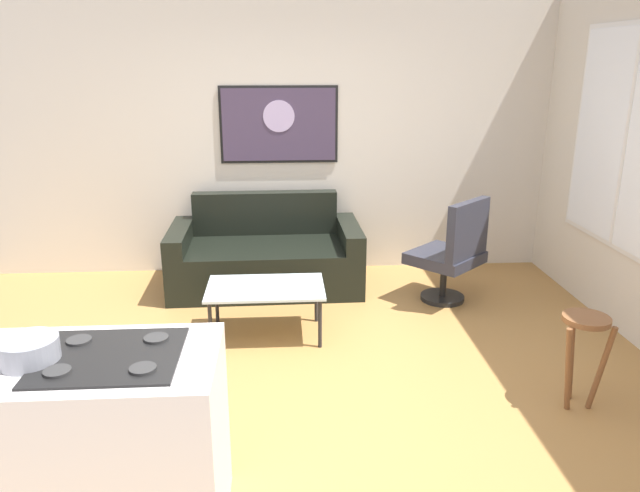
{
  "coord_description": "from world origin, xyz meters",
  "views": [
    {
      "loc": [
        -0.1,
        -3.66,
        2.12
      ],
      "look_at": [
        0.2,
        0.9,
        0.7
      ],
      "focal_mm": 33.98,
      "sensor_mm": 36.0,
      "label": 1
    }
  ],
  "objects_px": {
    "coffee_table": "(266,291)",
    "armchair": "(453,252)",
    "mixing_bowl": "(29,351)",
    "wall_painting": "(279,125)",
    "bar_stool": "(584,339)",
    "couch": "(266,258)"
  },
  "relations": [
    {
      "from": "wall_painting",
      "to": "coffee_table",
      "type": "bearing_deg",
      "value": -94.55
    },
    {
      "from": "coffee_table",
      "to": "mixing_bowl",
      "type": "xyz_separation_m",
      "value": [
        -0.93,
        -2.08,
        0.57
      ]
    },
    {
      "from": "mixing_bowl",
      "to": "wall_painting",
      "type": "height_order",
      "value": "wall_painting"
    },
    {
      "from": "coffee_table",
      "to": "armchair",
      "type": "height_order",
      "value": "armchair"
    },
    {
      "from": "armchair",
      "to": "bar_stool",
      "type": "distance_m",
      "value": 1.77
    },
    {
      "from": "coffee_table",
      "to": "wall_painting",
      "type": "xyz_separation_m",
      "value": [
        0.13,
        1.6,
        1.12
      ]
    },
    {
      "from": "bar_stool",
      "to": "coffee_table",
      "type": "bearing_deg",
      "value": 149.85
    },
    {
      "from": "couch",
      "to": "bar_stool",
      "type": "height_order",
      "value": "couch"
    },
    {
      "from": "bar_stool",
      "to": "mixing_bowl",
      "type": "height_order",
      "value": "mixing_bowl"
    },
    {
      "from": "bar_stool",
      "to": "wall_painting",
      "type": "height_order",
      "value": "wall_painting"
    },
    {
      "from": "armchair",
      "to": "mixing_bowl",
      "type": "bearing_deg",
      "value": -134.1
    },
    {
      "from": "couch",
      "to": "coffee_table",
      "type": "bearing_deg",
      "value": -88.86
    },
    {
      "from": "coffee_table",
      "to": "mixing_bowl",
      "type": "bearing_deg",
      "value": -114.14
    },
    {
      "from": "bar_stool",
      "to": "armchair",
      "type": "bearing_deg",
      "value": 101.0
    },
    {
      "from": "armchair",
      "to": "wall_painting",
      "type": "xyz_separation_m",
      "value": [
        -1.52,
        1.02,
        1.02
      ]
    },
    {
      "from": "couch",
      "to": "armchair",
      "type": "relative_size",
      "value": 1.88
    },
    {
      "from": "bar_stool",
      "to": "mixing_bowl",
      "type": "xyz_separation_m",
      "value": [
        -2.92,
        -0.92,
        0.49
      ]
    },
    {
      "from": "couch",
      "to": "wall_painting",
      "type": "relative_size",
      "value": 1.56
    },
    {
      "from": "couch",
      "to": "mixing_bowl",
      "type": "relative_size",
      "value": 7.26
    },
    {
      "from": "armchair",
      "to": "bar_stool",
      "type": "xyz_separation_m",
      "value": [
        0.34,
        -1.74,
        -0.01
      ]
    },
    {
      "from": "coffee_table",
      "to": "bar_stool",
      "type": "xyz_separation_m",
      "value": [
        1.99,
        -1.15,
        0.08
      ]
    },
    {
      "from": "mixing_bowl",
      "to": "wall_painting",
      "type": "bearing_deg",
      "value": 73.96
    }
  ]
}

